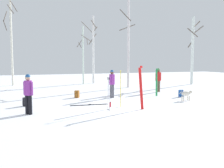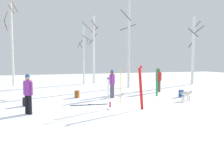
{
  "view_description": "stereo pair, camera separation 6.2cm",
  "coord_description": "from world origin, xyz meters",
  "px_view_note": "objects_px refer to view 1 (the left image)",
  "views": [
    {
      "loc": [
        -4.88,
        -11.16,
        2.31
      ],
      "look_at": [
        -0.16,
        1.72,
        1.0
      ],
      "focal_mm": 40.54,
      "sensor_mm": 36.0,
      "label": 1
    },
    {
      "loc": [
        -4.82,
        -11.18,
        2.31
      ],
      "look_at": [
        -0.16,
        1.72,
        1.0
      ],
      "focal_mm": 40.54,
      "sensor_mm": 36.0,
      "label": 2
    }
  ],
  "objects_px": {
    "water_bottle_0": "(110,104)",
    "birch_tree_2": "(11,39)",
    "ski_pair_planted_2": "(121,89)",
    "birch_tree_6": "(193,49)",
    "backpack_2": "(26,102)",
    "person_2": "(158,78)",
    "backpack_1": "(77,94)",
    "ski_pair_planted_0": "(141,88)",
    "ski_pair_lying_0": "(89,105)",
    "ski_poles_0": "(109,93)",
    "person_0": "(28,91)",
    "birch_tree_4": "(93,49)",
    "dog": "(186,94)",
    "birch_tree_5": "(128,38)",
    "ski_pair_planted_1": "(157,82)",
    "person_1": "(112,82)",
    "backpack_0": "(181,93)",
    "birch_tree_3": "(83,53)"
  },
  "relations": [
    {
      "from": "ski_pair_planted_2",
      "to": "birch_tree_5",
      "type": "bearing_deg",
      "value": 63.92
    },
    {
      "from": "ski_poles_0",
      "to": "backpack_1",
      "type": "relative_size",
      "value": 3.49
    },
    {
      "from": "person_0",
      "to": "ski_poles_0",
      "type": "relative_size",
      "value": 1.12
    },
    {
      "from": "birch_tree_2",
      "to": "birch_tree_3",
      "type": "relative_size",
      "value": 1.36
    },
    {
      "from": "birch_tree_4",
      "to": "birch_tree_5",
      "type": "relative_size",
      "value": 0.79
    },
    {
      "from": "ski_pair_planted_2",
      "to": "water_bottle_0",
      "type": "relative_size",
      "value": 6.83
    },
    {
      "from": "water_bottle_0",
      "to": "birch_tree_4",
      "type": "distance_m",
      "value": 13.39
    },
    {
      "from": "ski_pair_planted_0",
      "to": "backpack_1",
      "type": "bearing_deg",
      "value": 113.91
    },
    {
      "from": "ski_pair_planted_2",
      "to": "backpack_1",
      "type": "bearing_deg",
      "value": 109.82
    },
    {
      "from": "backpack_2",
      "to": "dog",
      "type": "bearing_deg",
      "value": -8.76
    },
    {
      "from": "ski_poles_0",
      "to": "backpack_2",
      "type": "relative_size",
      "value": 3.49
    },
    {
      "from": "dog",
      "to": "backpack_1",
      "type": "relative_size",
      "value": 2.04
    },
    {
      "from": "person_0",
      "to": "ski_pair_lying_0",
      "type": "relative_size",
      "value": 0.89
    },
    {
      "from": "ski_poles_0",
      "to": "birch_tree_6",
      "type": "distance_m",
      "value": 15.25
    },
    {
      "from": "person_1",
      "to": "ski_pair_planted_0",
      "type": "relative_size",
      "value": 0.84
    },
    {
      "from": "birch_tree_6",
      "to": "backpack_2",
      "type": "bearing_deg",
      "value": -156.02
    },
    {
      "from": "person_1",
      "to": "ski_poles_0",
      "type": "relative_size",
      "value": 1.12
    },
    {
      "from": "ski_pair_planted_1",
      "to": "birch_tree_2",
      "type": "distance_m",
      "value": 14.04
    },
    {
      "from": "ski_pair_planted_1",
      "to": "backpack_2",
      "type": "distance_m",
      "value": 8.04
    },
    {
      "from": "birch_tree_2",
      "to": "person_2",
      "type": "bearing_deg",
      "value": -41.11
    },
    {
      "from": "dog",
      "to": "ski_pair_planted_2",
      "type": "distance_m",
      "value": 4.31
    },
    {
      "from": "ski_pair_planted_1",
      "to": "backpack_2",
      "type": "relative_size",
      "value": 4.02
    },
    {
      "from": "dog",
      "to": "birch_tree_2",
      "type": "relative_size",
      "value": 0.11
    },
    {
      "from": "ski_pair_planted_1",
      "to": "birch_tree_5",
      "type": "height_order",
      "value": "birch_tree_5"
    },
    {
      "from": "ski_poles_0",
      "to": "birch_tree_3",
      "type": "bearing_deg",
      "value": 81.01
    },
    {
      "from": "water_bottle_0",
      "to": "birch_tree_6",
      "type": "xyz_separation_m",
      "value": [
        11.31,
        8.46,
        3.19
      ]
    },
    {
      "from": "backpack_0",
      "to": "water_bottle_0",
      "type": "xyz_separation_m",
      "value": [
        -5.32,
        -1.71,
        -0.09
      ]
    },
    {
      "from": "backpack_1",
      "to": "ski_pair_planted_0",
      "type": "bearing_deg",
      "value": -66.09
    },
    {
      "from": "birch_tree_3",
      "to": "backpack_1",
      "type": "bearing_deg",
      "value": -106.24
    },
    {
      "from": "ski_poles_0",
      "to": "backpack_0",
      "type": "bearing_deg",
      "value": 24.86
    },
    {
      "from": "water_bottle_0",
      "to": "birch_tree_6",
      "type": "distance_m",
      "value": 14.48
    },
    {
      "from": "person_2",
      "to": "ski_pair_planted_0",
      "type": "bearing_deg",
      "value": -127.32
    },
    {
      "from": "ski_poles_0",
      "to": "birch_tree_4",
      "type": "bearing_deg",
      "value": 76.83
    },
    {
      "from": "person_2",
      "to": "backpack_1",
      "type": "height_order",
      "value": "person_2"
    },
    {
      "from": "person_0",
      "to": "backpack_1",
      "type": "height_order",
      "value": "person_0"
    },
    {
      "from": "water_bottle_0",
      "to": "birch_tree_2",
      "type": "height_order",
      "value": "birch_tree_2"
    },
    {
      "from": "person_0",
      "to": "backpack_1",
      "type": "distance_m",
      "value": 5.03
    },
    {
      "from": "ski_pair_lying_0",
      "to": "birch_tree_5",
      "type": "bearing_deg",
      "value": 53.17
    },
    {
      "from": "backpack_0",
      "to": "birch_tree_3",
      "type": "height_order",
      "value": "birch_tree_3"
    },
    {
      "from": "ski_pair_planted_0",
      "to": "water_bottle_0",
      "type": "bearing_deg",
      "value": 139.78
    },
    {
      "from": "dog",
      "to": "birch_tree_6",
      "type": "distance_m",
      "value": 10.83
    },
    {
      "from": "birch_tree_5",
      "to": "dog",
      "type": "bearing_deg",
      "value": -87.74
    },
    {
      "from": "person_2",
      "to": "birch_tree_2",
      "type": "height_order",
      "value": "birch_tree_2"
    },
    {
      "from": "ski_pair_planted_0",
      "to": "ski_pair_lying_0",
      "type": "bearing_deg",
      "value": 136.72
    },
    {
      "from": "person_0",
      "to": "backpack_1",
      "type": "bearing_deg",
      "value": 53.67
    },
    {
      "from": "birch_tree_2",
      "to": "person_0",
      "type": "bearing_deg",
      "value": -86.02
    },
    {
      "from": "dog",
      "to": "water_bottle_0",
      "type": "xyz_separation_m",
      "value": [
        -4.73,
        -0.36,
        -0.26
      ]
    },
    {
      "from": "backpack_1",
      "to": "birch_tree_6",
      "type": "xyz_separation_m",
      "value": [
        12.19,
        4.82,
        3.1
      ]
    },
    {
      "from": "birch_tree_5",
      "to": "ski_pair_planted_0",
      "type": "bearing_deg",
      "value": -110.08
    },
    {
      "from": "ski_pair_planted_2",
      "to": "backpack_2",
      "type": "distance_m",
      "value": 4.79
    }
  ]
}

